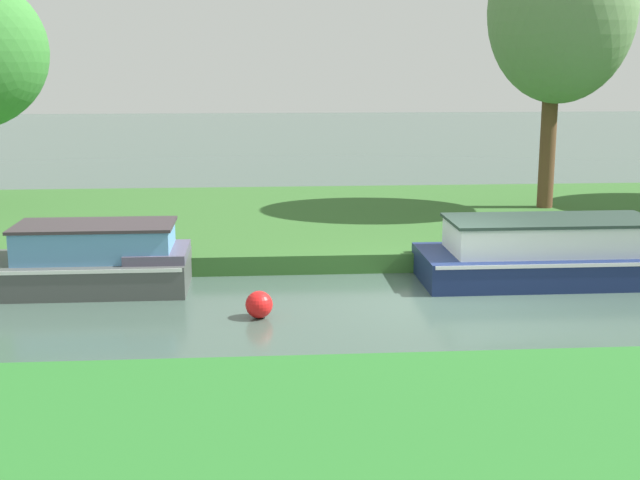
% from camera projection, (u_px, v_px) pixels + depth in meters
% --- Properties ---
extents(ground_plane, '(120.00, 120.00, 0.00)m').
position_uv_depth(ground_plane, '(447.00, 299.00, 15.68)').
color(ground_plane, '#3D5449').
extents(riverbank_far, '(72.00, 10.00, 0.40)m').
position_uv_depth(riverbank_far, '(388.00, 220.00, 22.47)').
color(riverbank_far, '#326128').
rests_on(riverbank_far, ground_plane).
extents(slate_barge, '(4.10, 1.90, 1.29)m').
position_uv_depth(slate_barge, '(89.00, 261.00, 16.24)').
color(slate_barge, '#484B4A').
rests_on(slate_barge, ground_plane).
extents(navy_narrowboat, '(5.19, 2.15, 1.26)m').
position_uv_depth(navy_narrowboat, '(550.00, 253.00, 16.92)').
color(navy_narrowboat, navy).
rests_on(navy_narrowboat, ground_plane).
extents(willow_tree_centre, '(3.71, 4.27, 7.59)m').
position_uv_depth(willow_tree_centre, '(561.00, 12.00, 21.78)').
color(willow_tree_centre, brown).
rests_on(willow_tree_centre, riverbank_far).
extents(mooring_post_near, '(0.17, 0.17, 0.73)m').
position_uv_depth(mooring_post_near, '(535.00, 232.00, 17.99)').
color(mooring_post_near, brown).
rests_on(mooring_post_near, riverbank_far).
extents(channel_buoy, '(0.47, 0.47, 0.47)m').
position_uv_depth(channel_buoy, '(259.00, 305.00, 14.47)').
color(channel_buoy, red).
rests_on(channel_buoy, ground_plane).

